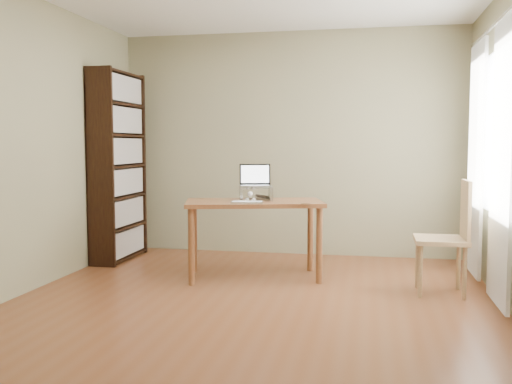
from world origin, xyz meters
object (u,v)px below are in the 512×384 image
(cat, at_px, (253,193))
(desk, at_px, (254,212))
(bookshelf, at_px, (118,166))
(chair, at_px, (450,233))
(keyboard, at_px, (247,202))
(laptop, at_px, (257,181))

(cat, bearing_deg, desk, -79.30)
(bookshelf, height_order, chair, bookshelf)
(desk, xyz_separation_m, cat, (-0.04, 0.11, 0.18))
(bookshelf, bearing_deg, chair, -14.09)
(desk, distance_m, keyboard, 0.25)
(laptop, xyz_separation_m, keyboard, (-0.02, -0.35, -0.18))
(desk, bearing_deg, cat, 93.41)
(bookshelf, xyz_separation_m, keyboard, (1.65, -0.81, -0.29))
(bookshelf, xyz_separation_m, cat, (1.63, -0.48, -0.23))
(bookshelf, relative_size, keyboard, 6.85)
(cat, relative_size, chair, 0.50)
(desk, relative_size, keyboard, 4.65)
(chair, bearing_deg, keyboard, 178.69)
(bookshelf, height_order, laptop, bookshelf)
(keyboard, xyz_separation_m, chair, (1.80, -0.05, -0.22))
(desk, distance_m, cat, 0.21)
(keyboard, bearing_deg, cat, 86.41)
(bookshelf, height_order, keyboard, bookshelf)
(bookshelf, bearing_deg, laptop, -15.36)
(keyboard, distance_m, chair, 1.81)
(laptop, bearing_deg, keyboard, -108.09)
(bookshelf, distance_m, desk, 1.82)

